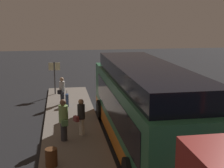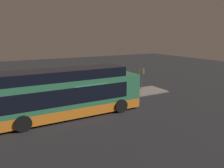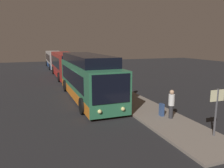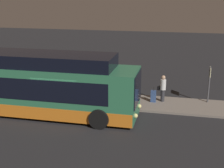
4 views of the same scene
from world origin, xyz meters
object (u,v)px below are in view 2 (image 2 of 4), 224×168
at_px(suitcase, 119,90).
at_px(bus_lead, 67,95).
at_px(passenger_with_bags, 65,90).
at_px(trash_bin, 37,100).
at_px(sign_post, 142,75).
at_px(passenger_waiting, 122,84).
at_px(passenger_boarding, 74,92).

bearing_deg(suitcase, bus_lead, -154.17).
xyz_separation_m(passenger_with_bags, trash_bin, (-2.31, 0.49, -0.68)).
relative_size(passenger_with_bags, sign_post, 0.82).
bearing_deg(bus_lead, passenger_with_bags, 76.90).
xyz_separation_m(passenger_waiting, suitcase, (-0.54, -0.28, -0.53)).
relative_size(bus_lead, passenger_boarding, 6.64).
xyz_separation_m(passenger_waiting, trash_bin, (-8.27, 0.49, -0.59)).
bearing_deg(bus_lead, suitcase, 25.83).
height_order(bus_lead, trash_bin, bus_lead).
xyz_separation_m(passenger_boarding, passenger_waiting, (5.38, 0.79, 0.00)).
bearing_deg(passenger_boarding, suitcase, -22.40).
relative_size(passenger_waiting, sign_post, 0.74).
height_order(passenger_boarding, passenger_waiting, passenger_waiting).
distance_m(bus_lead, passenger_with_bags, 3.39).
bearing_deg(suitcase, passenger_with_bags, 177.13).
relative_size(suitcase, trash_bin, 1.53).
relative_size(passenger_waiting, suitcase, 1.69).
relative_size(bus_lead, suitcase, 11.19).
height_order(passenger_waiting, passenger_with_bags, passenger_with_bags).
height_order(passenger_boarding, trash_bin, passenger_boarding).
bearing_deg(passenger_waiting, suitcase, 147.40).
distance_m(sign_post, trash_bin, 11.12).
bearing_deg(sign_post, passenger_waiting, -170.56).
distance_m(passenger_waiting, passenger_with_bags, 5.96).
bearing_deg(sign_post, passenger_boarding, -171.30).
distance_m(passenger_boarding, passenger_waiting, 5.44).
bearing_deg(suitcase, trash_bin, 174.35).
xyz_separation_m(bus_lead, passenger_with_bags, (0.76, 3.27, -0.48)).
distance_m(passenger_boarding, passenger_with_bags, 0.98).
bearing_deg(passenger_waiting, sign_post, -50.50).
distance_m(passenger_waiting, suitcase, 0.81).
distance_m(passenger_with_bags, trash_bin, 2.46).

